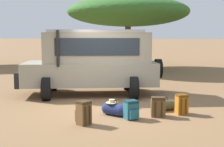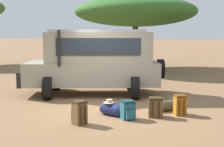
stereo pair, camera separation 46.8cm
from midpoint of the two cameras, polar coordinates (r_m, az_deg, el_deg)
name	(u,v)px [view 2 (the right image)]	position (r m, az deg, el deg)	size (l,w,h in m)	color
ground_plane	(104,108)	(9.69, -0.13, -6.36)	(320.00, 320.00, 0.00)	olive
safari_vehicle	(95,60)	(11.75, -1.95, 2.41)	(5.47, 3.48, 2.44)	gray
backpack_beside_front_wheel	(128,110)	(8.44, 4.54, -6.70)	(0.46, 0.47, 0.51)	#235B6B
backpack_cluster_center	(79,113)	(7.96, -4.33, -7.18)	(0.44, 0.42, 0.61)	brown
backpack_near_rear_wheel	(156,107)	(8.74, 9.49, -6.14)	(0.42, 0.41, 0.55)	brown
backpack_outermost	(180,105)	(9.10, 13.74, -5.65)	(0.39, 0.44, 0.57)	#B26619
duffel_bag_low_black_case	(112,109)	(8.81, 1.58, -6.55)	(0.80, 0.54, 0.45)	navy
duffel_bag_soft_canvas	(164,106)	(9.49, 10.95, -5.83)	(0.72, 0.56, 0.41)	#4C5133
acacia_tree_left_mid	(135,12)	(20.45, 4.98, 11.13)	(7.82, 7.70, 4.64)	brown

